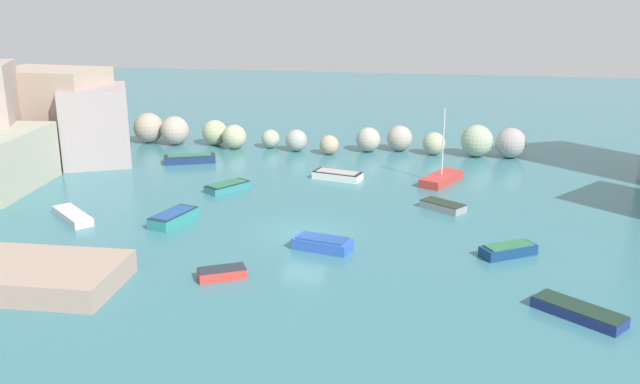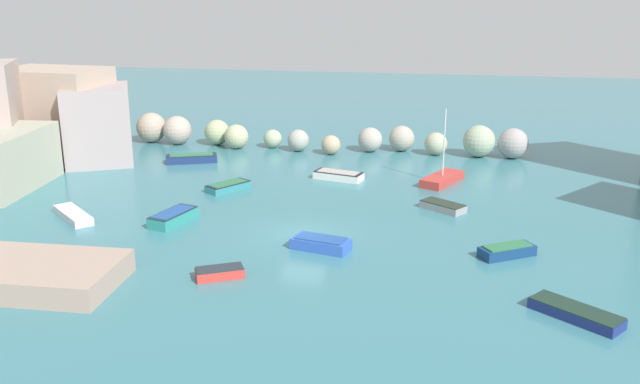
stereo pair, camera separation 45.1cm
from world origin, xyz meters
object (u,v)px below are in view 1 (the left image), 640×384
object	(u,v)px
moored_boat_4	(322,244)
moored_boat_8	(174,217)
moored_boat_1	(41,268)
moored_boat_3	(508,250)
moored_boat_10	(73,216)
moored_boat_11	(338,175)
moored_boat_0	(441,178)
moored_boat_6	(443,206)
moored_boat_5	(190,159)
moored_boat_7	(579,312)
moored_boat_2	(222,273)
moored_boat_9	(227,187)
stone_dock	(37,275)

from	to	relation	value
moored_boat_4	moored_boat_8	xyz separation A→B (m)	(-9.70, 2.66, 0.04)
moored_boat_1	moored_boat_3	bearing A→B (deg)	76.86
moored_boat_4	moored_boat_10	world-z (taller)	moored_boat_4
moored_boat_11	moored_boat_3	bearing A→B (deg)	-35.56
moored_boat_0	moored_boat_6	size ratio (longest dim) A/B	1.80
moored_boat_0	moored_boat_8	size ratio (longest dim) A/B	1.54
moored_boat_0	moored_boat_8	bearing A→B (deg)	152.02
moored_boat_3	moored_boat_11	bearing A→B (deg)	-82.60
moored_boat_4	moored_boat_5	distance (m)	22.30
moored_boat_1	moored_boat_4	size ratio (longest dim) A/B	0.90
moored_boat_0	moored_boat_1	xyz separation A→B (m)	(-19.67, -20.55, -0.04)
moored_boat_3	moored_boat_6	xyz separation A→B (m)	(-3.52, 7.42, -0.05)
moored_boat_7	moored_boat_8	size ratio (longest dim) A/B	1.10
moored_boat_4	moored_boat_6	bearing A→B (deg)	65.28
moored_boat_7	moored_boat_8	bearing A→B (deg)	-164.04
moored_boat_2	moored_boat_8	size ratio (longest dim) A/B	0.71
moored_boat_9	moored_boat_11	size ratio (longest dim) A/B	0.87
moored_boat_0	moored_boat_3	size ratio (longest dim) A/B	1.73
moored_boat_3	moored_boat_8	xyz separation A→B (m)	(-19.70, 1.80, 0.06)
moored_boat_0	moored_boat_8	xyz separation A→B (m)	(-16.01, -12.10, 0.03)
moored_boat_5	moored_boat_4	bearing A→B (deg)	107.59
moored_boat_10	moored_boat_11	world-z (taller)	moored_boat_11
moored_boat_1	moored_boat_8	bearing A→B (deg)	127.59
moored_boat_11	moored_boat_6	bearing A→B (deg)	-23.50
moored_boat_4	moored_boat_10	size ratio (longest dim) A/B	0.89
moored_boat_2	moored_boat_5	size ratio (longest dim) A/B	0.59
moored_boat_10	moored_boat_11	size ratio (longest dim) A/B	0.99
moored_boat_5	moored_boat_7	distance (m)	35.31
moored_boat_11	moored_boat_0	bearing A→B (deg)	17.17
moored_boat_2	moored_boat_4	bearing A→B (deg)	-159.41
moored_boat_1	moored_boat_6	size ratio (longest dim) A/B	1.00
moored_boat_9	moored_boat_11	xyz separation A→B (m)	(7.26, 4.30, 0.04)
moored_boat_6	moored_boat_11	bearing A→B (deg)	176.97
moored_boat_7	moored_boat_6	bearing A→B (deg)	149.96
moored_boat_1	moored_boat_5	bearing A→B (deg)	152.88
moored_boat_10	moored_boat_11	bearing A→B (deg)	-99.17
moored_boat_2	moored_boat_10	size ratio (longest dim) A/B	0.66
moored_boat_0	moored_boat_10	bearing A→B (deg)	144.11
stone_dock	moored_boat_5	bearing A→B (deg)	93.42
moored_boat_10	moored_boat_3	bearing A→B (deg)	-141.62
moored_boat_6	moored_boat_8	bearing A→B (deg)	-125.99
moored_boat_0	moored_boat_11	xyz separation A→B (m)	(-7.69, -0.37, -0.03)
moored_boat_7	moored_boat_8	xyz separation A→B (m)	(-22.13, 8.67, 0.11)
moored_boat_8	moored_boat_7	bearing A→B (deg)	-96.35
moored_boat_10	moored_boat_7	bearing A→B (deg)	-154.70
moored_boat_6	moored_boat_9	distance (m)	15.22
moored_boat_3	moored_boat_6	world-z (taller)	moored_boat_3
moored_boat_8	moored_boat_9	xyz separation A→B (m)	(1.07, 7.43, -0.09)
moored_boat_8	moored_boat_9	distance (m)	7.51
stone_dock	moored_boat_4	world-z (taller)	stone_dock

